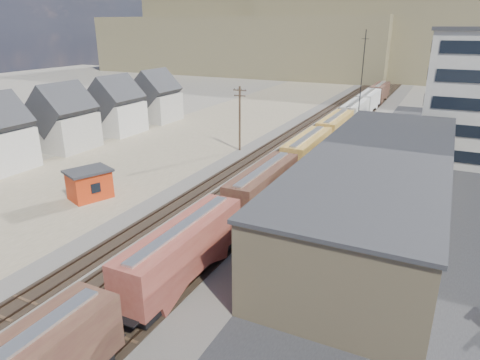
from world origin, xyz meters
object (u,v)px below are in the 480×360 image
at_px(utility_pole_north, 240,117).
at_px(parked_car_blue, 441,142).
at_px(maintenance_shed, 89,184).
at_px(freight_train, 323,137).

relative_size(utility_pole_north, parked_car_blue, 2.01).
height_order(utility_pole_north, parked_car_blue, utility_pole_north).
bearing_deg(maintenance_shed, freight_train, 56.49).
xyz_separation_m(maintenance_shed, parked_car_blue, (34.83, 42.00, -1.06)).
distance_m(freight_train, maintenance_shed, 34.14).
bearing_deg(utility_pole_north, maintenance_shed, -104.51).
bearing_deg(utility_pole_north, freight_train, 14.53).
xyz_separation_m(utility_pole_north, maintenance_shed, (-6.54, -25.26, -3.55)).
bearing_deg(maintenance_shed, parked_car_blue, 50.33).
bearing_deg(freight_train, maintenance_shed, -123.51).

